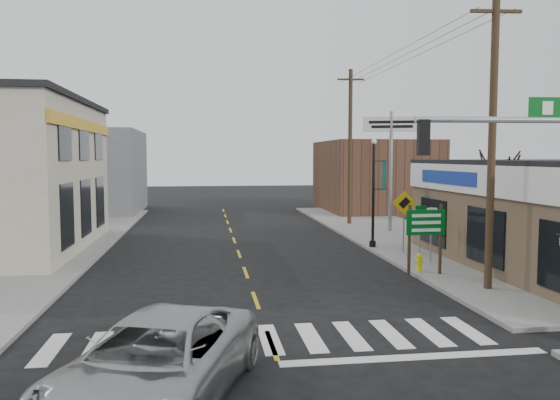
{
  "coord_description": "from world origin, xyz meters",
  "views": [
    {
      "loc": [
        -1.51,
        -12.23,
        4.35
      ],
      "look_at": [
        1.18,
        7.12,
        2.8
      ],
      "focal_mm": 35.0,
      "sensor_mm": 36.0,
      "label": 1
    }
  ],
  "objects": [
    {
      "name": "guide_sign",
      "position": [
        6.3,
        6.17,
        1.78
      ],
      "size": [
        1.44,
        0.13,
        2.52
      ],
      "rotation": [
        0.0,
        0.0,
        0.01
      ],
      "color": "#412F1E",
      "rests_on": "sidewalk_right"
    },
    {
      "name": "lamp_post",
      "position": [
        6.36,
        12.3,
        3.06
      ],
      "size": [
        0.66,
        0.52,
        5.05
      ],
      "rotation": [
        0.0,
        0.0,
        -0.24
      ],
      "color": "black",
      "rests_on": "sidewalk_right"
    },
    {
      "name": "dance_center_sign",
      "position": [
        9.0,
        17.61,
        5.24
      ],
      "size": [
        3.19,
        0.2,
        6.78
      ],
      "rotation": [
        0.0,
        0.0,
        -0.3
      ],
      "color": "gray",
      "rests_on": "sidewalk_right"
    },
    {
      "name": "crosswalk",
      "position": [
        0.0,
        0.4,
        0.01
      ],
      "size": [
        11.0,
        2.2,
        0.01
      ],
      "primitive_type": "cube",
      "color": "silver",
      "rests_on": "ground"
    },
    {
      "name": "shrub_front",
      "position": [
        9.2,
        4.34,
        0.58
      ],
      "size": [
        1.19,
        1.19,
        0.89
      ],
      "primitive_type": "ellipsoid",
      "color": "#163D17",
      "rests_on": "sidewalk_right"
    },
    {
      "name": "ped_crossing_sign",
      "position": [
        7.2,
        10.66,
        2.0
      ],
      "size": [
        1.06,
        0.08,
        2.73
      ],
      "rotation": [
        0.0,
        0.0,
        -0.09
      ],
      "color": "gray",
      "rests_on": "sidewalk_right"
    },
    {
      "name": "utility_pole_far",
      "position": [
        7.6,
        21.24,
        5.08
      ],
      "size": [
        1.68,
        0.25,
        9.66
      ],
      "rotation": [
        0.0,
        0.0,
        -0.09
      ],
      "color": "#45361D",
      "rests_on": "sidewalk_right"
    },
    {
      "name": "bare_tree",
      "position": [
        9.5,
        6.97,
        4.25
      ],
      "size": [
        2.62,
        2.62,
        5.23
      ],
      "rotation": [
        0.0,
        0.0,
        0.29
      ],
      "color": "black",
      "rests_on": "sidewalk_right"
    },
    {
      "name": "sidewalk_left",
      "position": [
        -9.0,
        13.0,
        0.07
      ],
      "size": [
        6.0,
        38.0,
        0.13
      ],
      "primitive_type": "cube",
      "color": "slate",
      "rests_on": "ground"
    },
    {
      "name": "center_line",
      "position": [
        0.0,
        8.0,
        0.01
      ],
      "size": [
        0.12,
        56.0,
        0.01
      ],
      "primitive_type": "cube",
      "color": "gold",
      "rests_on": "ground"
    },
    {
      "name": "suv",
      "position": [
        -2.38,
        -2.79,
        0.77
      ],
      "size": [
        4.25,
        6.1,
        1.55
      ],
      "primitive_type": "imported",
      "rotation": [
        0.0,
        0.0,
        -0.33
      ],
      "color": "#A9ACAE",
      "rests_on": "ground"
    },
    {
      "name": "bldg_distant_right",
      "position": [
        12.0,
        30.0,
        2.8
      ],
      "size": [
        8.0,
        10.0,
        5.6
      ],
      "primitive_type": "cube",
      "color": "#513425",
      "rests_on": "ground"
    },
    {
      "name": "traffic_signal_pole",
      "position": [
        6.54,
        -0.64,
        3.46
      ],
      "size": [
        4.41,
        0.37,
        5.58
      ],
      "rotation": [
        0.0,
        0.0,
        -0.07
      ],
      "color": "#93969B",
      "rests_on": "sidewalk_right"
    },
    {
      "name": "ground",
      "position": [
        0.0,
        0.0,
        0.0
      ],
      "size": [
        140.0,
        140.0,
        0.0
      ],
      "primitive_type": "plane",
      "color": "black",
      "rests_on": "ground"
    },
    {
      "name": "shrub_back",
      "position": [
        11.0,
        5.64,
        0.51
      ],
      "size": [
        1.0,
        1.0,
        0.75
      ],
      "primitive_type": "ellipsoid",
      "color": "black",
      "rests_on": "sidewalk_right"
    },
    {
      "name": "bldg_distant_left",
      "position": [
        -11.0,
        32.0,
        3.2
      ],
      "size": [
        9.0,
        10.0,
        6.4
      ],
      "primitive_type": "cube",
      "color": "slate",
      "rests_on": "ground"
    },
    {
      "name": "utility_pole_near",
      "position": [
        7.5,
        3.96,
        4.91
      ],
      "size": [
        1.62,
        0.24,
        9.32
      ],
      "rotation": [
        0.0,
        0.0,
        -0.08
      ],
      "color": "#453224",
      "rests_on": "sidewalk_right"
    },
    {
      "name": "fire_hydrant",
      "position": [
        6.3,
        6.67,
        0.5
      ],
      "size": [
        0.22,
        0.22,
        0.69
      ],
      "rotation": [
        0.0,
        0.0,
        -0.39
      ],
      "color": "#D7D80C",
      "rests_on": "sidewalk_right"
    },
    {
      "name": "sidewalk_right",
      "position": [
        9.0,
        13.0,
        0.07
      ],
      "size": [
        6.0,
        38.0,
        0.13
      ],
      "primitive_type": "cube",
      "color": "slate",
      "rests_on": "ground"
    }
  ]
}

